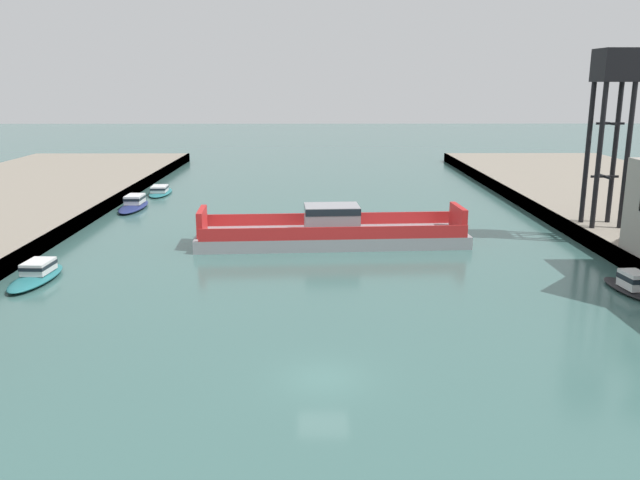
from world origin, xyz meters
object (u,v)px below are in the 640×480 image
object	(u,v)px
moored_boat_mid_left	(160,191)
crane_tower	(614,89)
chain_ferry	(332,232)
moored_boat_near_right	(37,274)
moored_boat_far_left	(631,284)
moored_boat_near_left	(134,204)

from	to	relation	value
moored_boat_mid_left	crane_tower	bearing A→B (deg)	-28.87
crane_tower	moored_boat_mid_left	bearing A→B (deg)	151.13
chain_ferry	moored_boat_near_right	world-z (taller)	chain_ferry
chain_ferry	crane_tower	bearing A→B (deg)	2.92
moored_boat_near_right	moored_boat_far_left	distance (m)	42.10
chain_ferry	moored_boat_mid_left	distance (m)	34.28
moored_boat_near_right	crane_tower	distance (m)	49.63
chain_ferry	moored_boat_near_right	bearing A→B (deg)	-153.06
chain_ferry	moored_boat_mid_left	size ratio (longest dim) A/B	3.05
moored_boat_near_right	moored_boat_far_left	world-z (taller)	moored_boat_far_left
moored_boat_near_right	crane_tower	world-z (taller)	crane_tower
moored_boat_near_right	moored_boat_far_left	xyz separation A→B (m)	(41.99, -3.00, 0.06)
moored_boat_far_left	moored_boat_near_left	bearing A→B (deg)	144.10
moored_boat_near_left	moored_boat_mid_left	bearing A→B (deg)	86.27
chain_ferry	moored_boat_near_right	size ratio (longest dim) A/B	3.34
chain_ferry	moored_boat_mid_left	world-z (taller)	chain_ferry
moored_boat_near_right	crane_tower	size ratio (longest dim) A/B	0.47
chain_ferry	moored_boat_near_left	size ratio (longest dim) A/B	2.94
moored_boat_near_right	moored_boat_far_left	size ratio (longest dim) A/B	1.26
moored_boat_near_left	moored_boat_mid_left	size ratio (longest dim) A/B	1.04
moored_boat_far_left	crane_tower	world-z (taller)	crane_tower
moored_boat_mid_left	moored_boat_near_left	bearing A→B (deg)	-93.73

